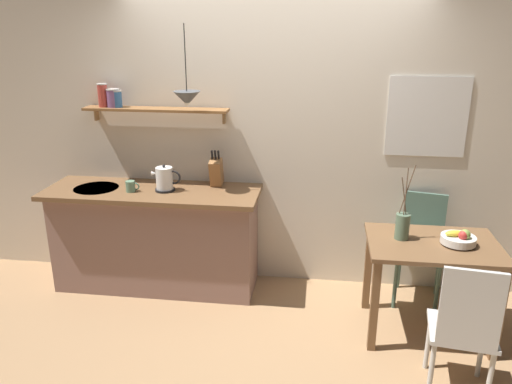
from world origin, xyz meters
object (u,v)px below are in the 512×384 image
(dining_chair_near, at_px, (465,326))
(fruit_bowl, at_px, (459,238))
(knife_block, at_px, (216,172))
(dining_table, at_px, (432,259))
(pendant_lamp, at_px, (187,98))
(twig_vase, at_px, (402,225))
(electric_kettle, at_px, (165,179))
(coffee_mug_by_sink, at_px, (131,186))
(dining_chair_far, at_px, (421,243))

(dining_chair_near, relative_size, fruit_bowl, 3.83)
(dining_chair_near, distance_m, knife_block, 2.27)
(dining_table, xyz_separation_m, fruit_bowl, (0.16, -0.02, 0.18))
(dining_table, relative_size, pendant_lamp, 1.52)
(dining_table, bearing_deg, fruit_bowl, -6.16)
(twig_vase, relative_size, knife_block, 1.73)
(electric_kettle, relative_size, knife_block, 0.77)
(coffee_mug_by_sink, bearing_deg, dining_chair_far, 4.54)
(dining_table, relative_size, fruit_bowl, 3.83)
(electric_kettle, bearing_deg, coffee_mug_by_sink, -167.07)
(twig_vase, bearing_deg, electric_kettle, 169.39)
(electric_kettle, distance_m, knife_block, 0.44)
(fruit_bowl, relative_size, knife_block, 0.75)
(dining_chair_near, height_order, electric_kettle, electric_kettle)
(dining_chair_near, relative_size, coffee_mug_by_sink, 7.98)
(dining_table, bearing_deg, twig_vase, 169.43)
(electric_kettle, bearing_deg, fruit_bowl, -10.29)
(pendant_lamp, bearing_deg, fruit_bowl, -11.42)
(twig_vase, height_order, pendant_lamp, pendant_lamp)
(pendant_lamp, bearing_deg, dining_table, -11.86)
(dining_chair_near, bearing_deg, electric_kettle, 153.18)
(dining_chair_far, bearing_deg, electric_kettle, -176.56)
(dining_chair_near, xyz_separation_m, twig_vase, (-0.29, 0.75, 0.34))
(twig_vase, relative_size, pendant_lamp, 0.91)
(dining_chair_far, height_order, coffee_mug_by_sink, coffee_mug_by_sink)
(dining_chair_near, xyz_separation_m, knife_block, (-1.79, 1.28, 0.53))
(electric_kettle, bearing_deg, pendant_lamp, 0.55)
(dining_table, bearing_deg, electric_kettle, 169.39)
(dining_table, relative_size, coffee_mug_by_sink, 7.99)
(knife_block, bearing_deg, fruit_bowl, -17.34)
(fruit_bowl, bearing_deg, twig_vase, 171.28)
(fruit_bowl, distance_m, coffee_mug_by_sink, 2.60)
(twig_vase, xyz_separation_m, pendant_lamp, (-1.68, 0.36, 0.85))
(electric_kettle, height_order, knife_block, knife_block)
(twig_vase, distance_m, knife_block, 1.60)
(fruit_bowl, height_order, pendant_lamp, pendant_lamp)
(dining_chair_near, height_order, dining_chair_far, dining_chair_near)
(knife_block, height_order, pendant_lamp, pendant_lamp)
(fruit_bowl, bearing_deg, coffee_mug_by_sink, 172.19)
(dining_table, height_order, coffee_mug_by_sink, coffee_mug_by_sink)
(dining_chair_far, relative_size, electric_kettle, 3.64)
(fruit_bowl, distance_m, electric_kettle, 2.34)
(dining_chair_far, distance_m, twig_vase, 0.65)
(dining_table, distance_m, twig_vase, 0.33)
(dining_table, distance_m, knife_block, 1.87)
(dining_table, height_order, electric_kettle, electric_kettle)
(fruit_bowl, relative_size, electric_kettle, 0.98)
(twig_vase, distance_m, coffee_mug_by_sink, 2.20)
(fruit_bowl, xyz_separation_m, pendant_lamp, (-2.07, 0.42, 0.90))
(electric_kettle, bearing_deg, dining_chair_far, 3.44)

